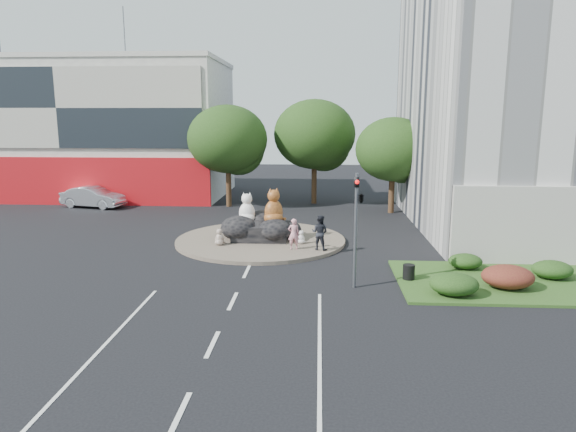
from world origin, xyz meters
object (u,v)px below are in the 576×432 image
kitten_white (301,237)px  pedestrian_pink (294,234)px  pedestrian_dark (320,232)px  parked_car (93,197)px  kitten_calico (219,236)px  cat_tabby (274,206)px  cat_white (247,208)px  litter_bin (409,272)px

kitten_white → pedestrian_pink: (-0.37, -1.28, 0.45)m
pedestrian_dark → parked_car: size_ratio=0.37×
kitten_white → pedestrian_dark: 1.77m
kitten_calico → pedestrian_pink: bearing=-0.9°
cat_tabby → pedestrian_pink: (1.30, -2.42, -1.12)m
cat_white → pedestrian_pink: size_ratio=1.09×
cat_white → litter_bin: size_ratio=2.76×
cat_tabby → kitten_white: size_ratio=2.70×
cat_white → kitten_white: size_ratio=2.34×
cat_white → kitten_calico: size_ratio=1.92×
cat_tabby → pedestrian_dark: bearing=-72.5°
kitten_calico → parked_car: size_ratio=0.18×
cat_tabby → kitten_white: bearing=-64.8°
pedestrian_pink → parked_car: size_ratio=0.32×
cat_tabby → kitten_calico: cat_tabby is taller
cat_tabby → parked_car: (-15.75, 10.73, -1.30)m
litter_bin → parked_car: bearing=141.5°
cat_white → litter_bin: 11.11m
cat_white → cat_tabby: (1.59, -0.09, 0.14)m
pedestrian_dark → litter_bin: bearing=151.1°
cat_tabby → litter_bin: cat_tabby is taller
pedestrian_pink → litter_bin: (5.42, -4.69, -0.60)m
cat_tabby → cat_white: bearing=146.5°
kitten_white → litter_bin: bearing=-79.5°
kitten_white → parked_car: 21.08m
kitten_calico → pedestrian_dark: size_ratio=0.50×
cat_tabby → kitten_white: (1.67, -1.14, -1.57)m
cat_white → cat_tabby: size_ratio=0.87×
pedestrian_pink → pedestrian_dark: size_ratio=0.89×
cat_white → kitten_white: cat_white is taller
parked_car → cat_tabby: bearing=-111.6°
kitten_white → cat_tabby: bearing=115.8°
cat_white → kitten_calico: (-1.32, -1.81, -1.34)m
cat_tabby → kitten_white: cat_tabby is taller
kitten_white → pedestrian_pink: pedestrian_pink is taller
kitten_white → kitten_calico: bearing=157.5°
kitten_calico → litter_bin: bearing=-20.7°
pedestrian_dark → parked_car: (-18.46, 13.19, -0.29)m
kitten_white → pedestrian_dark: size_ratio=0.41×
pedestrian_dark → kitten_calico: bearing=12.9°
kitten_calico → parked_car: 17.88m
cat_tabby → litter_bin: size_ratio=3.19×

